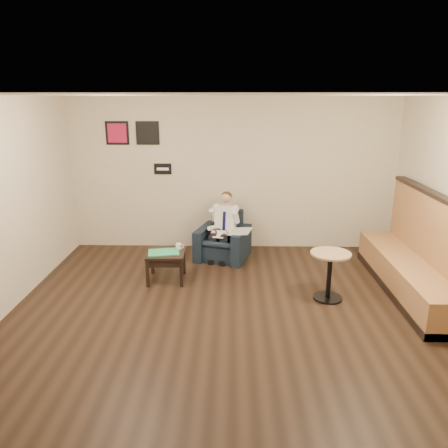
{
  "coord_description": "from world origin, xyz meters",
  "views": [
    {
      "loc": [
        -0.01,
        -4.99,
        2.78
      ],
      "look_at": [
        -0.13,
        1.2,
        0.97
      ],
      "focal_mm": 35.0,
      "sensor_mm": 36.0,
      "label": 1
    }
  ],
  "objects_px": {
    "smartphone": "(170,248)",
    "cafe_table": "(329,276)",
    "green_folder": "(164,252)",
    "side_table": "(166,266)",
    "banquette": "(412,245)",
    "armchair": "(223,236)",
    "coffee_mug": "(178,246)",
    "seated_man": "(221,230)"
  },
  "relations": [
    {
      "from": "smartphone",
      "to": "cafe_table",
      "type": "xyz_separation_m",
      "value": [
        2.35,
        -0.78,
        -0.12
      ]
    },
    {
      "from": "green_folder",
      "to": "smartphone",
      "type": "height_order",
      "value": "green_folder"
    },
    {
      "from": "side_table",
      "to": "banquette",
      "type": "xyz_separation_m",
      "value": [
        3.63,
        -0.33,
        0.49
      ]
    },
    {
      "from": "armchair",
      "to": "banquette",
      "type": "relative_size",
      "value": 0.3
    },
    {
      "from": "side_table",
      "to": "armchair",
      "type": "bearing_deg",
      "value": 49.41
    },
    {
      "from": "coffee_mug",
      "to": "smartphone",
      "type": "height_order",
      "value": "coffee_mug"
    },
    {
      "from": "smartphone",
      "to": "coffee_mug",
      "type": "bearing_deg",
      "value": -7.1
    },
    {
      "from": "seated_man",
      "to": "green_folder",
      "type": "xyz_separation_m",
      "value": [
        -0.86,
        -0.93,
        -0.09
      ]
    },
    {
      "from": "cafe_table",
      "to": "smartphone",
      "type": "bearing_deg",
      "value": 161.6
    },
    {
      "from": "seated_man",
      "to": "green_folder",
      "type": "relative_size",
      "value": 2.39
    },
    {
      "from": "cafe_table",
      "to": "side_table",
      "type": "bearing_deg",
      "value": 165.62
    },
    {
      "from": "coffee_mug",
      "to": "banquette",
      "type": "height_order",
      "value": "banquette"
    },
    {
      "from": "green_folder",
      "to": "cafe_table",
      "type": "distance_m",
      "value": 2.5
    },
    {
      "from": "seated_man",
      "to": "smartphone",
      "type": "relative_size",
      "value": 7.69
    },
    {
      "from": "side_table",
      "to": "cafe_table",
      "type": "xyz_separation_m",
      "value": [
        2.4,
        -0.62,
        0.12
      ]
    },
    {
      "from": "seated_man",
      "to": "smartphone",
      "type": "xyz_separation_m",
      "value": [
        -0.79,
        -0.74,
        -0.09
      ]
    },
    {
      "from": "coffee_mug",
      "to": "banquette",
      "type": "relative_size",
      "value": 0.03
    },
    {
      "from": "banquette",
      "to": "green_folder",
      "type": "bearing_deg",
      "value": 175.15
    },
    {
      "from": "seated_man",
      "to": "side_table",
      "type": "distance_m",
      "value": 1.27
    },
    {
      "from": "banquette",
      "to": "smartphone",
      "type": "bearing_deg",
      "value": 172.05
    },
    {
      "from": "side_table",
      "to": "banquette",
      "type": "height_order",
      "value": "banquette"
    },
    {
      "from": "armchair",
      "to": "side_table",
      "type": "distance_m",
      "value": 1.34
    },
    {
      "from": "coffee_mug",
      "to": "cafe_table",
      "type": "bearing_deg",
      "value": -18.61
    },
    {
      "from": "green_folder",
      "to": "smartphone",
      "type": "distance_m",
      "value": 0.2
    },
    {
      "from": "armchair",
      "to": "side_table",
      "type": "height_order",
      "value": "armchair"
    },
    {
      "from": "coffee_mug",
      "to": "armchair",
      "type": "bearing_deg",
      "value": 52.14
    },
    {
      "from": "green_folder",
      "to": "smartphone",
      "type": "relative_size",
      "value": 3.21
    },
    {
      "from": "side_table",
      "to": "smartphone",
      "type": "relative_size",
      "value": 3.93
    },
    {
      "from": "armchair",
      "to": "green_folder",
      "type": "relative_size",
      "value": 1.8
    },
    {
      "from": "green_folder",
      "to": "cafe_table",
      "type": "bearing_deg",
      "value": -13.72
    },
    {
      "from": "armchair",
      "to": "seated_man",
      "type": "xyz_separation_m",
      "value": [
        -0.03,
        -0.1,
        0.15
      ]
    },
    {
      "from": "green_folder",
      "to": "side_table",
      "type": "bearing_deg",
      "value": 35.81
    },
    {
      "from": "cafe_table",
      "to": "banquette",
      "type": "bearing_deg",
      "value": 12.97
    },
    {
      "from": "coffee_mug",
      "to": "cafe_table",
      "type": "relative_size",
      "value": 0.14
    },
    {
      "from": "green_folder",
      "to": "smartphone",
      "type": "xyz_separation_m",
      "value": [
        0.08,
        0.19,
        -0.0
      ]
    },
    {
      "from": "armchair",
      "to": "cafe_table",
      "type": "distance_m",
      "value": 2.24
    },
    {
      "from": "side_table",
      "to": "smartphone",
      "type": "bearing_deg",
      "value": 74.77
    },
    {
      "from": "armchair",
      "to": "cafe_table",
      "type": "bearing_deg",
      "value": -30.22
    },
    {
      "from": "armchair",
      "to": "side_table",
      "type": "bearing_deg",
      "value": -114.32
    },
    {
      "from": "seated_man",
      "to": "cafe_table",
      "type": "height_order",
      "value": "seated_man"
    },
    {
      "from": "side_table",
      "to": "coffee_mug",
      "type": "distance_m",
      "value": 0.36
    },
    {
      "from": "armchair",
      "to": "cafe_table",
      "type": "relative_size",
      "value": 1.2
    }
  ]
}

